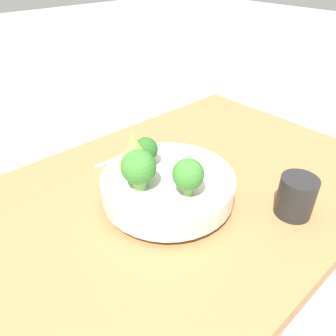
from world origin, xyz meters
The scene contains 9 objects.
ground_plane centered at (0.00, 0.00, 0.00)m, with size 6.00×6.00×0.00m, color #ADA89E.
table centered at (0.00, 0.00, 0.02)m, with size 1.01×0.66×0.04m.
bowl centered at (0.04, 0.01, 0.08)m, with size 0.28×0.28×0.06m.
romanesco_piece_near centered at (0.09, -0.03, 0.17)m, with size 0.07×0.07×0.10m.
broccoli_floret_front centered at (0.04, -0.05, 0.14)m, with size 0.05×0.05×0.07m.
broccoli_floret_right centered at (0.11, 0.00, 0.15)m, with size 0.07×0.07×0.08m.
broccoli_floret_back centered at (0.05, 0.08, 0.15)m, with size 0.06×0.06×0.08m.
cup centered at (-0.12, 0.21, 0.09)m, with size 0.07×0.07×0.09m.
fork centered at (0.01, -0.19, 0.05)m, with size 0.16×0.02×0.01m.
Camera 1 is at (0.41, 0.42, 0.50)m, focal length 35.00 mm.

